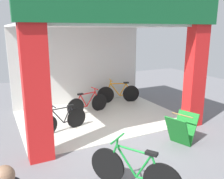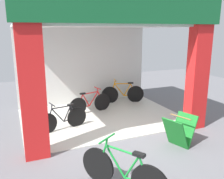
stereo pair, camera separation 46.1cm
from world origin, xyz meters
name	(u,v)px [view 2 (the right image)]	position (x,y,z in m)	size (l,w,h in m)	color
ground_plane	(126,139)	(0.00, 0.00, 0.00)	(18.05, 18.05, 0.00)	slate
shop_facade	(101,59)	(0.00, 1.81, 1.94)	(5.22, 4.02, 3.64)	beige
bicycle_inside_0	(62,119)	(-1.40, 1.26, 0.33)	(1.50, 0.45, 0.84)	black
bicycle_inside_1	(123,94)	(1.36, 3.04, 0.37)	(1.64, 0.56, 0.93)	black
bicycle_inside_2	(90,103)	(-0.20, 2.37, 0.34)	(1.55, 0.43, 0.86)	black
bicycle_parked_0	(122,172)	(-0.98, -1.88, 0.39)	(1.02, 1.48, 0.96)	black
sandwich_board_sign	(179,131)	(1.07, -0.83, 0.39)	(0.89, 0.78, 0.78)	#197226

